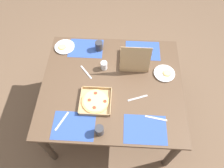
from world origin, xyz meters
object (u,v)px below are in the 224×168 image
object	(u,v)px
pizza_box_edge_far	(95,101)
plate_far_left	(64,47)
cup_dark	(104,66)
plate_near_left	(165,73)
cup_red	(99,130)
pizza_box_center	(134,60)
cup_clear_right	(99,46)

from	to	relation	value
pizza_box_edge_far	plate_far_left	distance (m)	0.74
pizza_box_edge_far	cup_dark	world-z (taller)	cup_dark
cup_dark	plate_near_left	bearing A→B (deg)	176.14
plate_far_left	plate_near_left	bearing A→B (deg)	164.37
plate_far_left	pizza_box_edge_far	bearing A→B (deg)	121.79
plate_near_left	cup_red	xyz separation A→B (m)	(0.58, 0.63, 0.04)
pizza_box_center	cup_clear_right	world-z (taller)	pizza_box_center
pizza_box_edge_far	cup_red	xyz separation A→B (m)	(-0.06, 0.28, 0.04)
plate_near_left	cup_clear_right	world-z (taller)	cup_clear_right
plate_far_left	cup_dark	xyz separation A→B (m)	(-0.44, 0.25, 0.03)
cup_clear_right	pizza_box_center	bearing A→B (deg)	155.43
cup_red	plate_near_left	bearing A→B (deg)	-133.01
cup_clear_right	plate_far_left	bearing A→B (deg)	-0.26
pizza_box_edge_far	cup_clear_right	world-z (taller)	cup_clear_right
plate_far_left	pizza_box_center	bearing A→B (deg)	167.12
pizza_box_edge_far	pizza_box_center	distance (m)	0.58
cup_clear_right	cup_dark	bearing A→B (deg)	105.85
plate_near_left	cup_red	world-z (taller)	cup_red
cup_red	cup_clear_right	bearing A→B (deg)	-84.89
cup_red	cup_dark	world-z (taller)	cup_red
pizza_box_center	cup_clear_right	size ratio (longest dim) A/B	3.19
pizza_box_center	cup_red	xyz separation A→B (m)	(0.28, 0.75, -0.00)
plate_far_left	cup_dark	world-z (taller)	cup_dark
cup_red	cup_dark	distance (m)	0.67
plate_far_left	cup_dark	distance (m)	0.51
pizza_box_edge_far	plate_near_left	size ratio (longest dim) A/B	1.35
pizza_box_edge_far	cup_red	world-z (taller)	cup_red
cup_clear_right	cup_dark	xyz separation A→B (m)	(-0.07, 0.25, -0.01)
pizza_box_edge_far	cup_dark	xyz separation A→B (m)	(-0.05, -0.38, 0.03)
cup_clear_right	cup_dark	distance (m)	0.26
pizza_box_center	plate_far_left	xyz separation A→B (m)	(0.74, -0.17, -0.04)
pizza_box_center	plate_far_left	distance (m)	0.76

